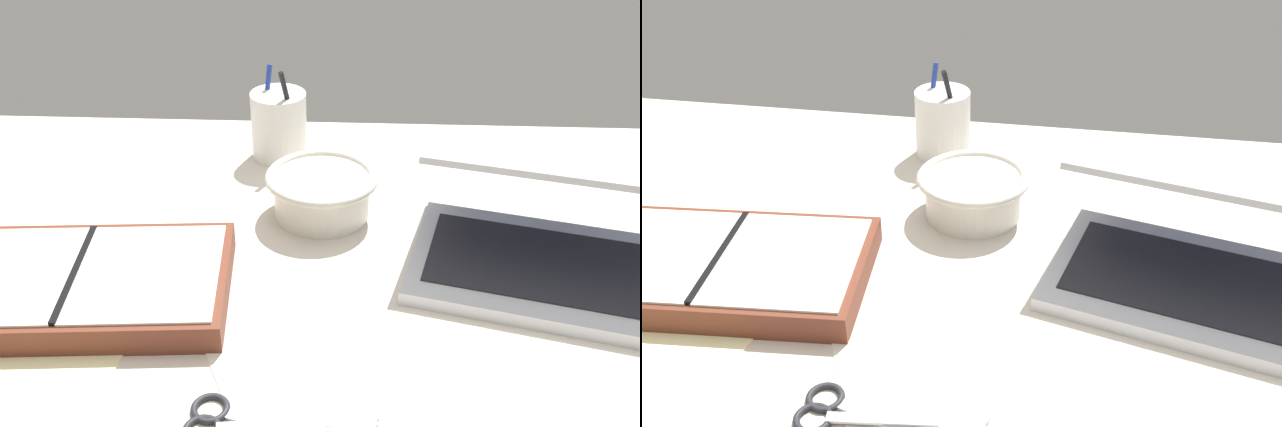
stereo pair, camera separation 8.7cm
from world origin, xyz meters
TOP-DOWN VIEW (x-y plane):
  - desk_top at (0.00, 0.00)cm, footprint 140.00×100.00cm
  - laptop at (27.90, 8.97)cm, footprint 39.27×35.47cm
  - bowl at (-1.25, 19.83)cm, footprint 15.45×15.45cm
  - pen_cup at (-8.78, 37.05)cm, footprint 8.67×8.67cm
  - planner at (-28.85, -0.15)cm, footprint 36.64×23.15cm
  - scissors at (-8.75, -18.26)cm, footprint 14.06×6.67cm
  - paper_sheet_front at (2.43, -17.20)cm, footprint 29.54×33.24cm
  - paper_sheet_beside_planner at (-30.79, -15.42)cm, footprint 20.45×24.31cm

SIDE VIEW (x-z plane):
  - desk_top at x=0.00cm, z-range 0.00..2.00cm
  - paper_sheet_front at x=2.43cm, z-range 2.00..2.16cm
  - paper_sheet_beside_planner at x=-30.79cm, z-range 2.00..2.16cm
  - scissors at x=-8.75cm, z-range 1.94..2.74cm
  - planner at x=-28.85cm, z-range 1.91..5.87cm
  - bowl at x=-1.25cm, z-range 2.35..8.75cm
  - laptop at x=27.90cm, z-range -0.89..14.53cm
  - pen_cup at x=-8.78cm, z-range -0.28..15.08cm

